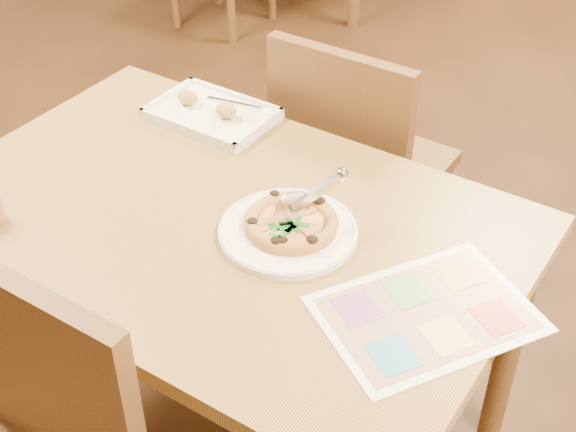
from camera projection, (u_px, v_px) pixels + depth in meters
The scene contains 7 objects.
dining_table at pixel (222, 246), 1.80m from camera, with size 1.30×0.85×0.72m.
chair_far at pixel (353, 150), 2.24m from camera, with size 0.42×0.42×0.47m.
plate at pixel (288, 232), 1.69m from camera, with size 0.29×0.29×0.02m, color white.
pizza at pixel (291, 223), 1.69m from camera, with size 0.20×0.20×0.03m.
pizza_cutter at pixel (308, 197), 1.65m from camera, with size 0.08×0.15×0.10m.
appetizer_tray at pixel (211, 114), 2.07m from camera, with size 0.31×0.21×0.06m.
menu at pixel (426, 314), 1.50m from camera, with size 0.28×0.39×0.01m, color white.
Camera 1 is at (0.88, -1.08, 1.79)m, focal length 50.00 mm.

